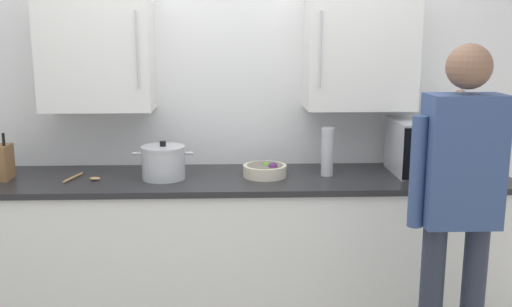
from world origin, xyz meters
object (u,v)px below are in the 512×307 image
microwave_oven (430,147)px  fruit_bowl (265,170)px  person_figure (459,195)px  stock_pot (163,162)px  knife_block (0,162)px  wooden_spoon (84,178)px  thermos_flask (327,152)px

microwave_oven → fruit_bowl: (-1.00, -0.05, -0.12)m
fruit_bowl → person_figure: (0.84, -0.83, 0.07)m
microwave_oven → stock_pot: microwave_oven is taller
fruit_bowl → knife_block: bearing=-179.6°
microwave_oven → knife_block: size_ratio=1.72×
wooden_spoon → knife_block: (-0.48, 0.02, 0.10)m
thermos_flask → knife_block: thermos_flask is taller
fruit_bowl → wooden_spoon: (-1.06, -0.03, -0.03)m
fruit_bowl → thermos_flask: size_ratio=0.89×
thermos_flask → microwave_oven: bearing=3.1°
microwave_oven → stock_pot: size_ratio=1.37×
person_figure → stock_pot: bearing=150.7°
thermos_flask → wooden_spoon: size_ratio=1.36×
stock_pot → wooden_spoon: (-0.46, -0.01, -0.09)m
thermos_flask → person_figure: size_ratio=0.17×
person_figure → thermos_flask: bearing=118.9°
stock_pot → fruit_bowl: size_ratio=1.36×
microwave_oven → thermos_flask: (-0.63, -0.03, -0.02)m
wooden_spoon → microwave_oven: bearing=2.2°
thermos_flask → person_figure: person_figure is taller
microwave_oven → person_figure: person_figure is taller
thermos_flask → knife_block: bearing=-179.3°
fruit_bowl → knife_block: 1.55m
thermos_flask → person_figure: (0.47, -0.85, -0.03)m
knife_block → person_figure: (2.39, -0.82, 0.01)m
knife_block → fruit_bowl: bearing=0.4°
knife_block → stock_pot: bearing=-0.9°
wooden_spoon → person_figure: person_figure is taller
microwave_oven → thermos_flask: microwave_oven is taller
fruit_bowl → thermos_flask: bearing=2.0°
microwave_oven → knife_block: 2.55m
knife_block → microwave_oven: bearing=1.3°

